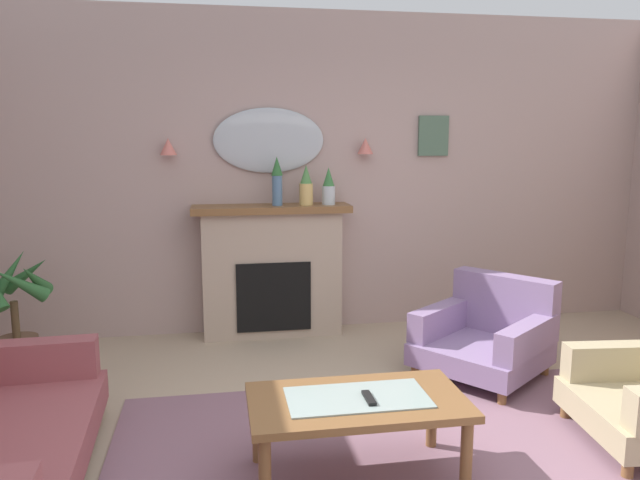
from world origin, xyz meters
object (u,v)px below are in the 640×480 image
(wall_sconce_left, at_px, (168,147))
(potted_plant_tall_palm, at_px, (14,311))
(framed_picture, at_px, (433,136))
(coffee_table, at_px, (357,408))
(fireplace, at_px, (272,272))
(tv_remote, at_px, (369,399))
(armchair_near_fireplace, at_px, (488,334))
(wall_mirror, at_px, (269,140))
(mantel_vase_left, at_px, (306,187))
(wall_sconce_right, at_px, (365,146))
(mantel_vase_centre, at_px, (329,187))
(mantel_vase_right, at_px, (277,180))

(wall_sconce_left, height_order, potted_plant_tall_palm, wall_sconce_left)
(framed_picture, distance_m, coffee_table, 3.16)
(fireplace, distance_m, framed_picture, 1.91)
(fireplace, distance_m, tv_remote, 2.44)
(tv_remote, relative_size, armchair_near_fireplace, 0.14)
(wall_mirror, bearing_deg, mantel_vase_left, -29.54)
(fireplace, relative_size, wall_sconce_right, 9.71)
(wall_sconce_left, height_order, framed_picture, framed_picture)
(armchair_near_fireplace, bearing_deg, mantel_vase_centre, 130.91)
(coffee_table, relative_size, tv_remote, 6.88)
(coffee_table, distance_m, tv_remote, 0.09)
(framed_picture, bearing_deg, wall_sconce_left, -178.54)
(wall_sconce_right, bearing_deg, tv_remote, -103.27)
(mantel_vase_left, height_order, tv_remote, mantel_vase_left)
(wall_sconce_right, bearing_deg, armchair_near_fireplace, -63.19)
(fireplace, relative_size, wall_sconce_left, 9.71)
(wall_mirror, relative_size, potted_plant_tall_palm, 1.05)
(mantel_vase_left, distance_m, mantel_vase_centre, 0.20)
(wall_mirror, xyz_separation_m, potted_plant_tall_palm, (-1.97, -0.67, -1.25))
(mantel_vase_right, distance_m, wall_sconce_right, 0.86)
(potted_plant_tall_palm, bearing_deg, armchair_near_fireplace, -10.51)
(coffee_table, relative_size, armchair_near_fireplace, 0.97)
(wall_mirror, xyz_separation_m, framed_picture, (1.50, 0.01, 0.04))
(wall_sconce_right, xyz_separation_m, potted_plant_tall_palm, (-2.82, -0.62, -1.20))
(mantel_vase_left, bearing_deg, fireplace, 174.61)
(fireplace, relative_size, potted_plant_tall_palm, 1.49)
(mantel_vase_right, xyz_separation_m, mantel_vase_left, (0.25, 0.00, -0.06))
(wall_sconce_left, bearing_deg, tv_remote, -66.26)
(framed_picture, height_order, potted_plant_tall_palm, framed_picture)
(armchair_near_fireplace, height_order, potted_plant_tall_palm, potted_plant_tall_palm)
(coffee_table, relative_size, potted_plant_tall_palm, 1.20)
(wall_sconce_left, bearing_deg, wall_sconce_right, 0.00)
(framed_picture, relative_size, coffee_table, 0.33)
(framed_picture, xyz_separation_m, tv_remote, (-1.24, -2.58, -1.30))
(wall_sconce_right, relative_size, framed_picture, 0.39)
(coffee_table, bearing_deg, wall_sconce_right, 75.44)
(wall_sconce_left, distance_m, potted_plant_tall_palm, 1.75)
(mantel_vase_left, xyz_separation_m, potted_plant_tall_palm, (-2.27, -0.50, -0.86))
(mantel_vase_centre, xyz_separation_m, wall_sconce_right, (0.35, 0.12, 0.35))
(mantel_vase_centre, relative_size, tv_remote, 2.01)
(mantel_vase_right, relative_size, framed_picture, 1.16)
(mantel_vase_right, height_order, wall_sconce_right, wall_sconce_right)
(fireplace, relative_size, mantel_vase_right, 3.26)
(mantel_vase_centre, height_order, coffee_table, mantel_vase_centre)
(fireplace, xyz_separation_m, framed_picture, (1.50, 0.15, 1.18))
(framed_picture, height_order, armchair_near_fireplace, framed_picture)
(mantel_vase_right, relative_size, wall_sconce_right, 2.98)
(mantel_vase_centre, bearing_deg, mantel_vase_right, 180.00)
(mantel_vase_centre, height_order, tv_remote, mantel_vase_centre)
(mantel_vase_left, distance_m, framed_picture, 1.29)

